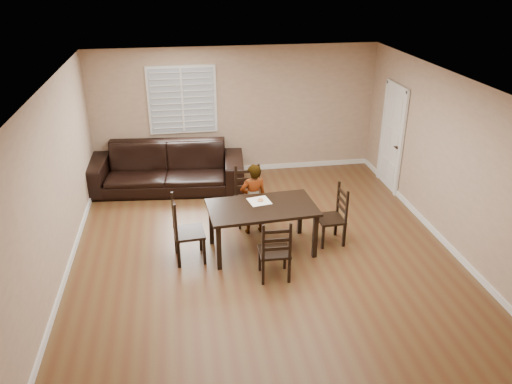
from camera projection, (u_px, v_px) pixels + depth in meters
ground at (264, 254)px, 7.95m from camera, size 7.00×7.00×0.00m
room at (265, 143)px, 7.35m from camera, size 6.04×7.04×2.72m
dining_table at (262, 211)px, 7.77m from camera, size 1.73×1.05×0.78m
chair_near at (248, 196)px, 8.81m from camera, size 0.47×0.44×1.03m
chair_far at (276, 255)px, 7.10m from camera, size 0.45×0.42×0.98m
chair_left at (181, 232)px, 7.60m from camera, size 0.49×0.52×1.07m
chair_right at (337, 217)px, 8.14m from camera, size 0.44×0.47×0.99m
child at (253, 199)px, 8.34m from camera, size 0.49×0.36×1.25m
napkin at (259, 201)px, 7.90m from camera, size 0.38×0.38×0.00m
donut at (261, 200)px, 7.90m from camera, size 0.10×0.10×0.04m
sofa at (166, 168)px, 10.05m from camera, size 3.20×1.50×0.90m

